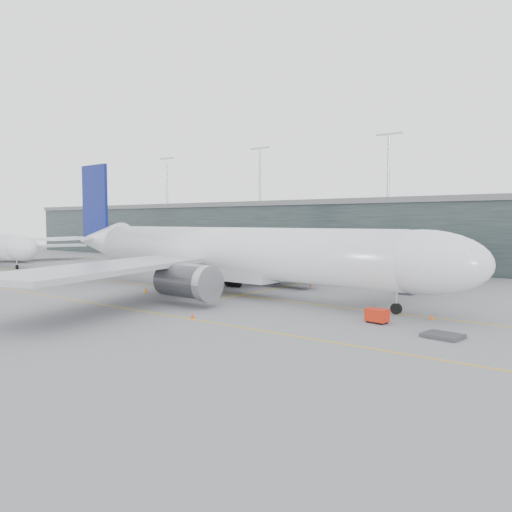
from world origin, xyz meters
The scene contains 17 objects.
ground centered at (0.00, 0.00, 0.00)m, with size 320.00×320.00×0.00m, color slate.
taxiline_a centered at (0.00, -4.00, 0.01)m, with size 160.00×0.25×0.02m, color gold.
taxiline_b centered at (0.00, -20.00, 0.01)m, with size 160.00×0.25×0.02m, color gold.
taxiline_lead_main centered at (5.00, 20.00, 0.01)m, with size 0.25×60.00×0.02m, color gold.
taxiline_lead_adj centered at (-75.00, 20.00, 0.01)m, with size 0.25×60.00×0.02m, color gold.
terminal centered at (0.00, 58.00, 7.62)m, with size 240.00×36.00×29.00m.
main_aircraft centered at (2.45, -3.25, 5.74)m, with size 72.89×68.53×20.46m.
jet_bridge centered at (23.19, 24.74, 4.85)m, with size 4.02×42.48×6.48m.
gse_cart centered at (27.84, -10.17, 0.81)m, with size 2.33×1.69×1.46m.
baggage_dolly centered at (35.06, -12.63, 0.19)m, with size 3.21×2.56×0.32m, color #323236.
uld_a centered at (-4.49, 11.03, 1.10)m, with size 2.73×2.43×2.09m.
uld_b centered at (-4.06, 11.46, 1.01)m, with size 2.37×2.04×1.91m.
uld_c centered at (0.82, 10.09, 1.01)m, with size 2.19×1.79×1.92m.
cone_nose centered at (31.71, -5.15, 0.34)m, with size 0.42×0.42×0.67m, color #CE480B.
cone_wing_stbd centered at (11.37, -19.71, 0.33)m, with size 0.42×0.42×0.67m, color red.
cone_wing_port centered at (8.11, 9.94, 0.31)m, with size 0.39×0.39×0.62m, color #CF4F0B.
cone_tail centered at (-7.56, -9.90, 0.39)m, with size 0.49×0.49×0.78m, color #D4660B.
Camera 1 is at (47.95, -57.18, 10.26)m, focal length 35.00 mm.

